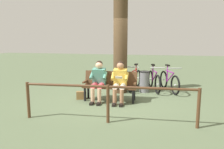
% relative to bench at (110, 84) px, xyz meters
% --- Properties ---
extents(ground_plane, '(40.00, 40.00, 0.00)m').
position_rel_bench_xyz_m(ground_plane, '(-0.17, -0.07, -0.51)').
color(ground_plane, '#566647').
extents(bench, '(1.62, 0.55, 0.87)m').
position_rel_bench_xyz_m(bench, '(0.00, 0.00, 0.00)').
color(bench, '#51331E').
rests_on(bench, ground).
extents(person_reading, '(0.50, 0.78, 1.20)m').
position_rel_bench_xyz_m(person_reading, '(-0.33, 0.15, 0.16)').
color(person_reading, gold).
rests_on(person_reading, ground).
extents(person_companion, '(0.50, 0.78, 1.20)m').
position_rel_bench_xyz_m(person_companion, '(0.31, 0.18, 0.16)').
color(person_companion, '#4C8C7A').
rests_on(person_companion, ground).
extents(handbag, '(0.33, 0.23, 0.24)m').
position_rel_bench_xyz_m(handbag, '(0.88, 0.12, -0.39)').
color(handbag, olive).
rests_on(handbag, ground).
extents(tree_trunk, '(0.48, 0.48, 3.68)m').
position_rel_bench_xyz_m(tree_trunk, '(-0.10, -1.04, 1.34)').
color(tree_trunk, '#4C3823').
rests_on(tree_trunk, ground).
extents(litter_bin, '(0.34, 0.34, 0.74)m').
position_rel_bench_xyz_m(litter_bin, '(-0.92, -1.24, -0.14)').
color(litter_bin, slate).
rests_on(litter_bin, ground).
extents(bicycle_blue, '(0.71, 1.59, 0.94)m').
position_rel_bench_xyz_m(bicycle_blue, '(-1.76, -1.56, -0.15)').
color(bicycle_blue, black).
rests_on(bicycle_blue, ground).
extents(bicycle_purple, '(0.62, 1.63, 0.94)m').
position_rel_bench_xyz_m(bicycle_purple, '(-1.23, -1.55, -0.15)').
color(bicycle_purple, black).
rests_on(bicycle_purple, ground).
extents(bicycle_silver, '(0.48, 1.67, 0.94)m').
position_rel_bench_xyz_m(bicycle_silver, '(-0.53, -1.58, -0.15)').
color(bicycle_silver, black).
rests_on(bicycle_silver, ground).
extents(railing_fence, '(3.83, 0.35, 0.85)m').
position_rel_bench_xyz_m(railing_fence, '(-0.39, 1.76, 0.11)').
color(railing_fence, '#51331E').
rests_on(railing_fence, ground).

